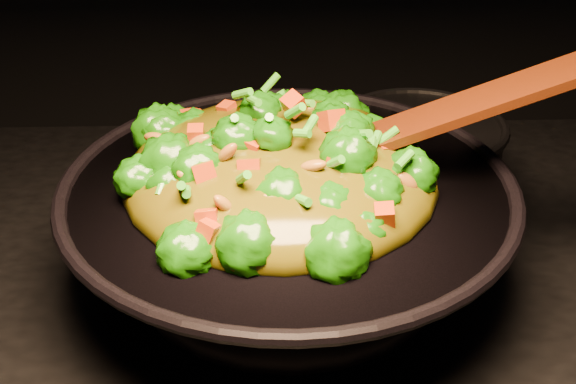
{
  "coord_description": "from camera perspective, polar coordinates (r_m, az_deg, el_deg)",
  "views": [
    {
      "loc": [
        -0.1,
        -0.56,
        1.39
      ],
      "look_at": [
        -0.08,
        0.07,
        1.01
      ],
      "focal_mm": 45.0,
      "sensor_mm": 36.0,
      "label": 1
    }
  ],
  "objects": [
    {
      "name": "wok",
      "position": [
        0.75,
        0.03,
        -3.46
      ],
      "size": [
        0.58,
        0.58,
        0.12
      ],
      "primitive_type": null,
      "rotation": [
        0.0,
        0.0,
        -0.41
      ],
      "color": "black",
      "rests_on": "stovetop"
    },
    {
      "name": "stir_fry",
      "position": [
        0.7,
        -0.61,
        4.7
      ],
      "size": [
        0.34,
        0.34,
        0.11
      ],
      "primitive_type": null,
      "rotation": [
        0.0,
        0.0,
        -0.1
      ],
      "color": "#186307",
      "rests_on": "wok"
    },
    {
      "name": "spatula",
      "position": [
        0.71,
        10.22,
        5.34
      ],
      "size": [
        0.33,
        0.07,
        0.14
      ],
      "primitive_type": "cube",
      "rotation": [
        0.0,
        -0.38,
        -0.05
      ],
      "color": "#341707",
      "rests_on": "wok"
    },
    {
      "name": "back_pot",
      "position": [
        0.91,
        10.15,
        2.34
      ],
      "size": [
        0.22,
        0.22,
        0.11
      ],
      "primitive_type": "cylinder",
      "rotation": [
        0.0,
        0.0,
        0.15
      ],
      "color": "black",
      "rests_on": "stovetop"
    }
  ]
}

